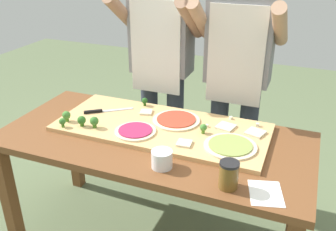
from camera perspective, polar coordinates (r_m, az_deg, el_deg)
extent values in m
cube|color=brown|center=(2.43, -23.14, -11.39)|extent=(0.07, 0.07, 0.71)
cube|color=brown|center=(2.84, -14.12, -4.31)|extent=(0.07, 0.07, 0.71)
cube|color=brown|center=(2.40, 19.27, -11.23)|extent=(0.07, 0.07, 0.71)
cube|color=brown|center=(2.05, -2.25, -3.79)|extent=(1.70, 0.78, 0.04)
cube|color=tan|center=(2.11, -1.00, -1.83)|extent=(1.19, 0.52, 0.02)
cube|color=#B7BABF|center=(2.31, -7.68, 0.88)|extent=(0.17, 0.13, 0.00)
cube|color=black|center=(2.30, -11.39, 0.60)|extent=(0.10, 0.08, 0.02)
cylinder|color=beige|center=(1.92, 9.50, -4.66)|extent=(0.27, 0.27, 0.01)
cylinder|color=#899E4C|center=(1.91, 9.52, -4.45)|extent=(0.22, 0.22, 0.01)
cylinder|color=beige|center=(2.04, -5.02, -2.42)|extent=(0.23, 0.23, 0.01)
cylinder|color=#9E234C|center=(2.04, -5.03, -2.22)|extent=(0.19, 0.19, 0.01)
cylinder|color=beige|center=(2.15, 1.26, -0.73)|extent=(0.27, 0.27, 0.01)
cylinder|color=#BC3D28|center=(2.15, 1.27, -0.54)|extent=(0.22, 0.22, 0.01)
cube|color=beige|center=(2.07, 13.21, -2.56)|extent=(0.12, 0.12, 0.01)
cube|color=beige|center=(1.92, 2.51, -4.27)|extent=(0.08, 0.08, 0.01)
cube|color=beige|center=(2.25, -3.34, 0.52)|extent=(0.09, 0.09, 0.01)
cube|color=beige|center=(2.10, 8.82, -1.71)|extent=(0.11, 0.11, 0.01)
cylinder|color=#366618|center=(2.15, -13.02, -1.33)|extent=(0.02, 0.02, 0.02)
sphere|color=#2D6623|center=(2.14, -13.08, -0.69)|extent=(0.05, 0.05, 0.05)
cylinder|color=#487A23|center=(2.03, 5.40, -2.46)|extent=(0.02, 0.02, 0.02)
sphere|color=#427F33|center=(2.01, 5.43, -1.84)|extent=(0.04, 0.04, 0.04)
cylinder|color=#3F7220|center=(2.17, -15.78, -1.43)|extent=(0.02, 0.02, 0.02)
sphere|color=#38752D|center=(2.15, -15.85, -0.87)|extent=(0.04, 0.04, 0.04)
cylinder|color=#3F7220|center=(2.12, -11.16, -1.53)|extent=(0.02, 0.02, 0.02)
sphere|color=#38752D|center=(2.10, -11.23, -0.83)|extent=(0.05, 0.05, 0.05)
cylinder|color=#2C5915|center=(2.35, -3.57, 1.75)|extent=(0.02, 0.02, 0.02)
sphere|color=#23561E|center=(2.34, -3.59, 2.26)|extent=(0.04, 0.04, 0.04)
cylinder|color=#487A23|center=(2.23, -15.20, -0.58)|extent=(0.02, 0.02, 0.02)
sphere|color=#427F33|center=(2.21, -15.28, 0.06)|extent=(0.05, 0.05, 0.05)
cube|color=silver|center=(2.21, 9.61, -0.35)|extent=(0.02, 0.02, 0.02)
cube|color=silver|center=(2.15, 13.53, -1.40)|extent=(0.02, 0.02, 0.02)
cube|color=silver|center=(2.10, 5.98, -1.57)|extent=(0.02, 0.02, 0.02)
cylinder|color=white|center=(1.76, -0.94, -6.68)|extent=(0.10, 0.10, 0.09)
cylinder|color=white|center=(1.77, -0.94, -7.15)|extent=(0.09, 0.09, 0.05)
cylinder|color=brown|center=(1.64, 9.25, -9.14)|extent=(0.08, 0.08, 0.11)
cylinder|color=black|center=(1.61, 9.41, -7.28)|extent=(0.09, 0.09, 0.01)
cube|color=white|center=(1.67, 14.72, -11.42)|extent=(0.18, 0.21, 0.00)
cylinder|color=#333847|center=(2.79, -2.77, -1.77)|extent=(0.12, 0.12, 0.90)
cylinder|color=#333847|center=(2.72, 1.07, -2.49)|extent=(0.12, 0.12, 0.90)
cube|color=gray|center=(2.50, -0.98, 12.73)|extent=(0.40, 0.20, 0.55)
cube|color=white|center=(2.43, -1.97, 10.29)|extent=(0.34, 0.01, 0.60)
cylinder|color=#997056|center=(2.49, -7.00, 15.31)|extent=(0.08, 0.39, 0.31)
cylinder|color=#997056|center=(2.31, 3.46, 14.65)|extent=(0.08, 0.39, 0.31)
cylinder|color=#333847|center=(2.64, 7.60, -3.68)|extent=(0.12, 0.12, 0.90)
cylinder|color=#333847|center=(2.61, 11.85, -4.43)|extent=(0.12, 0.12, 0.90)
cube|color=gray|center=(2.36, 11.03, 11.45)|extent=(0.40, 0.20, 0.55)
cube|color=silver|center=(2.28, 10.29, 8.85)|extent=(0.34, 0.01, 0.60)
cylinder|color=tan|center=(2.29, 4.95, 14.51)|extent=(0.08, 0.39, 0.31)
cylinder|color=tan|center=(2.20, 16.76, 13.12)|extent=(0.08, 0.39, 0.31)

